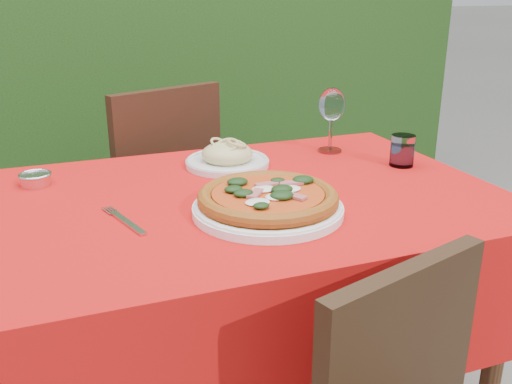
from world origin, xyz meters
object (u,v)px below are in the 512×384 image
object	(u,v)px
fork	(128,223)
chair_far	(156,193)
pizza_plate	(268,201)
steel_ramekin	(36,180)
water_glass	(402,152)
pasta_plate	(227,158)
wine_glass	(332,107)

from	to	relation	value
fork	chair_far	bearing A→B (deg)	59.17
pizza_plate	steel_ramekin	xyz separation A→B (m)	(-0.48, 0.39, -0.02)
chair_far	steel_ramekin	size ratio (longest dim) A/B	12.16
water_glass	steel_ramekin	world-z (taller)	water_glass
steel_ramekin	fork	bearing A→B (deg)	-62.27
chair_far	water_glass	bearing A→B (deg)	111.96
water_glass	fork	bearing A→B (deg)	-169.11
pizza_plate	pasta_plate	size ratio (longest dim) A/B	1.67
pizza_plate	fork	distance (m)	0.31
chair_far	water_glass	size ratio (longest dim) A/B	10.34
water_glass	chair_far	bearing A→B (deg)	132.57
pizza_plate	wine_glass	world-z (taller)	wine_glass
pasta_plate	water_glass	xyz separation A→B (m)	(0.46, -0.17, 0.02)
pizza_plate	water_glass	size ratio (longest dim) A/B	4.47
pizza_plate	steel_ramekin	bearing A→B (deg)	141.07
fork	steel_ramekin	size ratio (longest dim) A/B	2.70
wine_glass	chair_far	bearing A→B (deg)	136.80
pizza_plate	pasta_plate	distance (m)	0.38
steel_ramekin	pizza_plate	bearing A→B (deg)	-38.93
pasta_plate	wine_glass	bearing A→B (deg)	4.60
chair_far	steel_ramekin	xyz separation A→B (m)	(-0.39, -0.45, 0.24)
pizza_plate	fork	bearing A→B (deg)	170.96
pasta_plate	steel_ramekin	distance (m)	0.51
pasta_plate	steel_ramekin	size ratio (longest dim) A/B	3.15
pasta_plate	wine_glass	world-z (taller)	wine_glass
chair_far	fork	world-z (taller)	chair_far
chair_far	wine_glass	distance (m)	0.73
wine_glass	fork	size ratio (longest dim) A/B	0.97
pizza_plate	fork	xyz separation A→B (m)	(-0.30, 0.05, -0.03)
chair_far	wine_glass	size ratio (longest dim) A/B	4.66
water_glass	fork	xyz separation A→B (m)	(-0.79, -0.15, -0.04)
chair_far	pasta_plate	size ratio (longest dim) A/B	3.87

